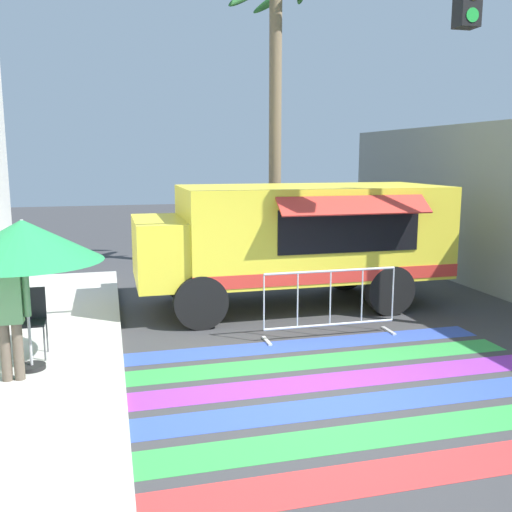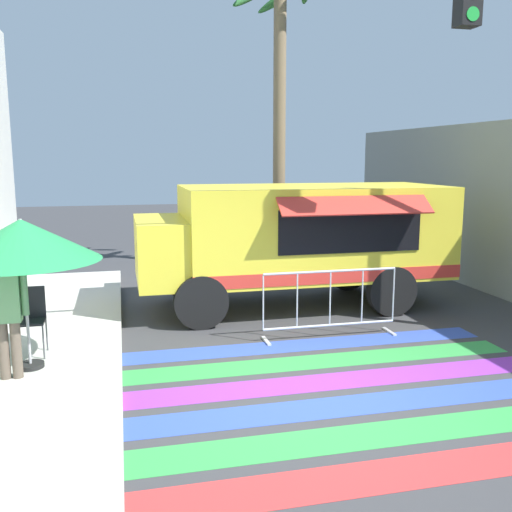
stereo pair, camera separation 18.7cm
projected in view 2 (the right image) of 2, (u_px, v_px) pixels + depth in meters
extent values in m
plane|color=#38383A|center=(332.00, 392.00, 7.32)|extent=(60.00, 60.00, 0.00)
cube|color=red|center=(406.00, 472.00, 5.45)|extent=(6.40, 0.56, 0.01)
cube|color=green|center=(372.00, 435.00, 6.18)|extent=(6.40, 0.56, 0.01)
cube|color=#334FB2|center=(345.00, 406.00, 6.91)|extent=(6.40, 0.56, 0.01)
cube|color=purple|center=(323.00, 382.00, 7.63)|extent=(6.40, 0.56, 0.01)
cube|color=green|center=(306.00, 362.00, 8.36)|extent=(6.40, 0.56, 0.01)
cube|color=#334FB2|center=(291.00, 346.00, 9.09)|extent=(6.40, 0.56, 0.01)
cube|color=yellow|center=(313.00, 230.00, 11.36)|extent=(5.14, 2.37, 1.77)
cube|color=yellow|center=(185.00, 249.00, 10.82)|extent=(1.81, 2.18, 1.19)
cube|color=#1E232D|center=(138.00, 235.00, 10.58)|extent=(0.06, 1.90, 0.45)
cube|color=black|center=(351.00, 231.00, 10.25)|extent=(2.72, 0.03, 0.80)
cube|color=red|center=(356.00, 205.00, 9.98)|extent=(2.82, 0.43, 0.31)
cube|color=red|center=(334.00, 277.00, 10.34)|extent=(5.14, 0.01, 0.24)
cylinder|color=black|center=(201.00, 302.00, 9.94)|extent=(0.96, 0.22, 0.96)
cylinder|color=black|center=(187.00, 277.00, 12.04)|extent=(0.96, 0.22, 0.96)
cylinder|color=black|center=(392.00, 291.00, 10.77)|extent=(0.96, 0.22, 0.96)
cylinder|color=black|center=(347.00, 269.00, 12.86)|extent=(0.96, 0.22, 0.96)
cylinder|color=green|center=(473.00, 14.00, 8.12)|extent=(0.20, 0.02, 0.20)
cylinder|color=black|center=(31.00, 365.00, 7.77)|extent=(0.36, 0.36, 0.06)
cylinder|color=#B2B2B7|center=(25.00, 295.00, 7.60)|extent=(0.04, 0.04, 2.04)
cone|color=#268C4C|center=(22.00, 240.00, 7.47)|extent=(2.04, 2.04, 0.56)
cylinder|color=#4C4C51|center=(15.00, 345.00, 7.97)|extent=(0.02, 0.02, 0.49)
cylinder|color=#4C4C51|center=(44.00, 343.00, 8.05)|extent=(0.02, 0.02, 0.49)
cylinder|color=#4C4C51|center=(20.00, 336.00, 8.33)|extent=(0.02, 0.02, 0.49)
cylinder|color=#4C4C51|center=(47.00, 335.00, 8.41)|extent=(0.02, 0.02, 0.49)
cube|color=black|center=(30.00, 322.00, 8.14)|extent=(0.40, 0.40, 0.03)
cube|color=black|center=(31.00, 302.00, 8.28)|extent=(0.40, 0.03, 0.46)
cylinder|color=brown|center=(4.00, 351.00, 7.32)|extent=(0.13, 0.13, 0.76)
cylinder|color=brown|center=(16.00, 350.00, 7.36)|extent=(0.13, 0.13, 0.76)
cube|color=#598C59|center=(6.00, 298.00, 7.22)|extent=(0.34, 0.20, 0.61)
cylinder|color=#598C59|center=(25.00, 295.00, 7.27)|extent=(0.09, 0.09, 0.52)
sphere|color=#9E7051|center=(4.00, 264.00, 7.14)|extent=(0.21, 0.21, 0.21)
cylinder|color=#B7BABF|center=(331.00, 271.00, 9.36)|extent=(2.29, 0.04, 0.04)
cylinder|color=#B7BABF|center=(330.00, 325.00, 9.52)|extent=(2.29, 0.04, 0.04)
cylinder|color=#B7BABF|center=(263.00, 302.00, 9.18)|extent=(0.02, 0.02, 0.92)
cylinder|color=#B7BABF|center=(297.00, 300.00, 9.31)|extent=(0.02, 0.02, 0.92)
cylinder|color=#B7BABF|center=(330.00, 298.00, 9.44)|extent=(0.02, 0.02, 0.92)
cylinder|color=#B7BABF|center=(362.00, 296.00, 9.57)|extent=(0.02, 0.02, 0.92)
cylinder|color=#B7BABF|center=(393.00, 295.00, 9.70)|extent=(0.02, 0.02, 0.92)
cube|color=#B7BABF|center=(266.00, 341.00, 9.30)|extent=(0.06, 0.44, 0.03)
cube|color=#B7BABF|center=(389.00, 331.00, 9.80)|extent=(0.06, 0.44, 0.03)
cylinder|color=#7A664C|center=(279.00, 132.00, 14.52)|extent=(0.32, 0.32, 7.22)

